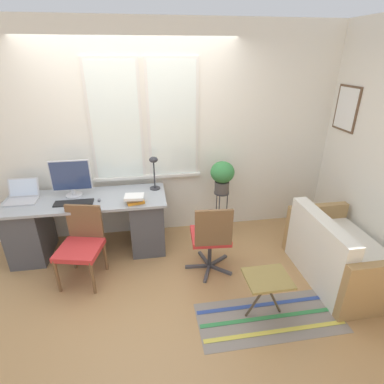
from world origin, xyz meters
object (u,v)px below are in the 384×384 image
at_px(mouse, 99,200).
at_px(folding_stool, 267,281).
at_px(laptop, 22,196).
at_px(desk_chair_wooden, 81,243).
at_px(keyboard, 74,203).
at_px(couch_loveseat, 338,256).
at_px(book_stack, 135,199).
at_px(office_chair_swivel, 211,237).
at_px(potted_plant, 222,175).
at_px(plant_stand, 221,199).
at_px(desk_lamp, 154,167).
at_px(monitor, 71,178).

xyz_separation_m(mouse, folding_stool, (1.61, -1.26, -0.35)).
bearing_deg(laptop, desk_chair_wooden, -39.21).
bearing_deg(keyboard, couch_loveseat, -16.33).
height_order(book_stack, office_chair_swivel, office_chair_swivel).
relative_size(office_chair_swivel, potted_plant, 2.10).
relative_size(desk_chair_wooden, plant_stand, 1.29).
distance_m(office_chair_swivel, plant_stand, 0.83).
bearing_deg(laptop, desk_lamp, 3.25).
distance_m(laptop, couch_loveseat, 3.68).
height_order(plant_stand, potted_plant, potted_plant).
bearing_deg(mouse, office_chair_swivel, -24.05).
distance_m(plant_stand, folding_stool, 1.48).
bearing_deg(laptop, monitor, 3.28).
height_order(monitor, office_chair_swivel, monitor).
height_order(laptop, folding_stool, laptop).
relative_size(laptop, book_stack, 1.46).
xyz_separation_m(desk_chair_wooden, couch_loveseat, (2.79, -0.45, -0.17)).
bearing_deg(folding_stool, plant_stand, 92.62).
bearing_deg(monitor, desk_lamp, 3.23).
height_order(monitor, folding_stool, monitor).
height_order(book_stack, couch_loveseat, book_stack).
distance_m(monitor, couch_loveseat, 3.19).
distance_m(potted_plant, folding_stool, 1.56).
xyz_separation_m(laptop, mouse, (0.89, -0.17, -0.04)).
height_order(desk_chair_wooden, plant_stand, desk_chair_wooden).
height_order(laptop, mouse, laptop).
distance_m(keyboard, mouse, 0.28).
relative_size(desk_lamp, office_chair_swivel, 0.48).
relative_size(desk_chair_wooden, office_chair_swivel, 0.94).
relative_size(laptop, desk_lamp, 0.80).
bearing_deg(office_chair_swivel, potted_plant, -107.53).
height_order(couch_loveseat, plant_stand, couch_loveseat).
height_order(desk_chair_wooden, couch_loveseat, desk_chair_wooden).
bearing_deg(office_chair_swivel, couch_loveseat, 171.30).
xyz_separation_m(potted_plant, folding_stool, (0.07, -1.48, -0.48)).
distance_m(keyboard, potted_plant, 1.84).
bearing_deg(book_stack, mouse, 164.80).
bearing_deg(keyboard, office_chair_swivel, -19.28).
distance_m(laptop, folding_stool, 2.90).
bearing_deg(keyboard, laptop, 162.99).
xyz_separation_m(desk_chair_wooden, potted_plant, (1.72, 0.63, 0.45)).
distance_m(mouse, office_chair_swivel, 1.38).
bearing_deg(mouse, monitor, 148.07).
height_order(monitor, desk_chair_wooden, monitor).
bearing_deg(mouse, desk_lamp, 20.89).
bearing_deg(laptop, folding_stool, -29.78).
bearing_deg(office_chair_swivel, plant_stand, -107.53).
height_order(keyboard, couch_loveseat, couch_loveseat).
distance_m(office_chair_swivel, potted_plant, 0.93).
height_order(monitor, potted_plant, monitor).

